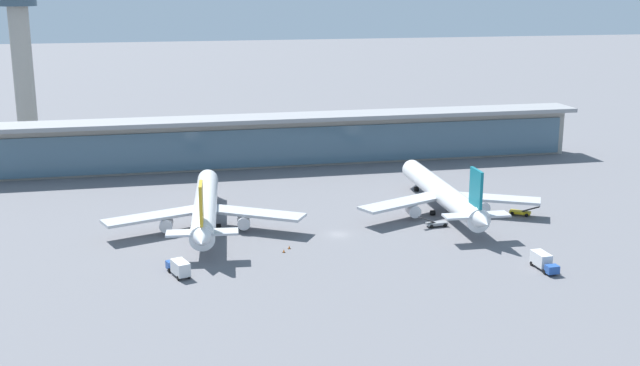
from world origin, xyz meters
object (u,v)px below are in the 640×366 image
at_px(service_truck_near_nose_grey, 436,223).
at_px(service_truck_by_tail_blue, 179,267).
at_px(safety_cone_bravo, 284,251).
at_px(service_truck_under_wing_blue, 543,261).
at_px(control_tower, 21,51).
at_px(service_truck_mid_apron_yellow, 521,212).
at_px(airliner_left_stand, 205,207).
at_px(safety_cone_alpha, 289,247).
at_px(airliner_centre_stand, 443,193).

distance_m(service_truck_near_nose_grey, service_truck_by_tail_blue, 60.73).
bearing_deg(safety_cone_bravo, service_truck_by_tail_blue, -157.67).
bearing_deg(safety_cone_bravo, service_truck_near_nose_grey, 15.21).
relative_size(service_truck_near_nose_grey, service_truck_under_wing_blue, 0.93).
bearing_deg(service_truck_near_nose_grey, safety_cone_bravo, -164.79).
bearing_deg(safety_cone_bravo, control_tower, 118.13).
height_order(service_truck_mid_apron_yellow, service_truck_by_tail_blue, service_truck_by_tail_blue).
bearing_deg(service_truck_mid_apron_yellow, service_truck_by_tail_blue, -164.17).
relative_size(airliner_left_stand, safety_cone_alpha, 82.53).
distance_m(service_truck_near_nose_grey, control_tower, 151.61).
height_order(airliner_centre_stand, service_truck_under_wing_blue, airliner_centre_stand).
height_order(service_truck_by_tail_blue, safety_cone_alpha, service_truck_by_tail_blue).
bearing_deg(service_truck_by_tail_blue, airliner_left_stand, 76.01).
height_order(service_truck_near_nose_grey, service_truck_mid_apron_yellow, same).
distance_m(airliner_left_stand, control_tower, 113.94).
distance_m(service_truck_under_wing_blue, safety_cone_alpha, 50.48).
relative_size(service_truck_by_tail_blue, safety_cone_bravo, 10.93).
distance_m(airliner_left_stand, safety_cone_bravo, 25.26).
bearing_deg(service_truck_near_nose_grey, airliner_left_stand, 168.19).
bearing_deg(airliner_left_stand, airliner_centre_stand, -0.42).
relative_size(service_truck_under_wing_blue, safety_cone_bravo, 10.56).
relative_size(airliner_centre_stand, service_truck_under_wing_blue, 7.81).
xyz_separation_m(airliner_left_stand, service_truck_near_nose_grey, (50.50, -10.56, -4.03)).
bearing_deg(service_truck_under_wing_blue, service_truck_near_nose_grey, 108.87).
bearing_deg(safety_cone_alpha, airliner_centre_stand, 24.05).
relative_size(airliner_left_stand, service_truck_near_nose_grey, 8.37).
xyz_separation_m(airliner_left_stand, safety_cone_alpha, (15.62, -18.39, -4.53)).
bearing_deg(service_truck_near_nose_grey, service_truck_mid_apron_yellow, 10.35).
distance_m(airliner_left_stand, service_truck_mid_apron_yellow, 73.71).
xyz_separation_m(service_truck_near_nose_grey, service_truck_under_wing_blue, (10.34, -30.24, 0.88)).
height_order(airliner_left_stand, control_tower, control_tower).
bearing_deg(service_truck_near_nose_grey, safety_cone_alpha, -167.34).
xyz_separation_m(service_truck_mid_apron_yellow, safety_cone_alpha, (-57.70, -12.00, -0.49)).
bearing_deg(safety_cone_bravo, airliner_centre_stand, 25.62).
distance_m(service_truck_mid_apron_yellow, control_tower, 164.87).
distance_m(service_truck_near_nose_grey, service_truck_under_wing_blue, 31.97).
bearing_deg(airliner_centre_stand, service_truck_under_wing_blue, -83.05).
distance_m(airliner_left_stand, service_truck_by_tail_blue, 30.30).
bearing_deg(service_truck_under_wing_blue, control_tower, 128.35).
height_order(airliner_left_stand, safety_cone_alpha, airliner_left_stand).
relative_size(airliner_left_stand, service_truck_by_tail_blue, 7.55).
xyz_separation_m(airliner_left_stand, control_tower, (-49.66, 98.87, 27.21)).
distance_m(control_tower, safety_cone_bravo, 138.97).
height_order(service_truck_mid_apron_yellow, control_tower, control_tower).
bearing_deg(service_truck_under_wing_blue, safety_cone_bravo, 156.46).
xyz_separation_m(service_truck_near_nose_grey, safety_cone_bravo, (-36.37, -9.89, -0.49)).
height_order(airliner_centre_stand, service_truck_near_nose_grey, airliner_centre_stand).
height_order(airliner_left_stand, service_truck_near_nose_grey, airliner_left_stand).
xyz_separation_m(service_truck_under_wing_blue, service_truck_by_tail_blue, (-68.12, 11.56, 0.00)).
height_order(service_truck_near_nose_grey, safety_cone_alpha, service_truck_near_nose_grey).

